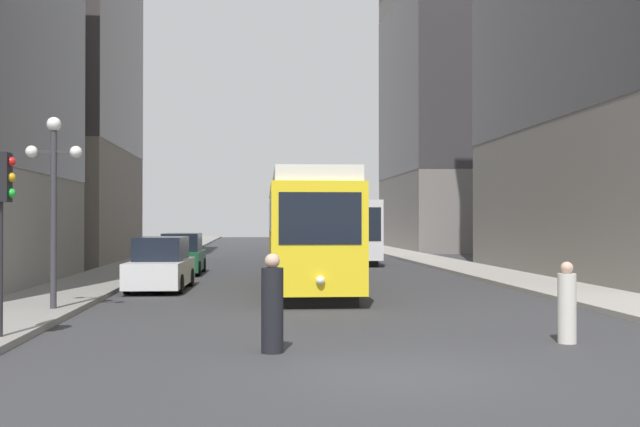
{
  "coord_description": "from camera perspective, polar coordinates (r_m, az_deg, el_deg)",
  "views": [
    {
      "loc": [
        -2.24,
        -11.69,
        2.38
      ],
      "look_at": [
        -0.1,
        12.58,
        2.61
      ],
      "focal_mm": 43.06,
      "sensor_mm": 36.0,
      "label": 1
    }
  ],
  "objects": [
    {
      "name": "parked_car_left_near",
      "position": [
        34.87,
        -10.22,
        -3.06
      ],
      "size": [
        1.94,
        4.55,
        1.82
      ],
      "rotation": [
        0.0,
        0.0,
        -0.01
      ],
      "color": "black",
      "rests_on": "ground"
    },
    {
      "name": "ground_plane",
      "position": [
        12.14,
        5.82,
        -11.83
      ],
      "size": [
        200.0,
        200.0,
        0.0
      ],
      "primitive_type": "plane",
      "color": "#303033"
    },
    {
      "name": "transit_bus",
      "position": [
        44.91,
        1.94,
        -1.09
      ],
      "size": [
        2.83,
        12.56,
        3.45
      ],
      "rotation": [
        0.0,
        0.0,
        -0.02
      ],
      "color": "black",
      "rests_on": "ground"
    },
    {
      "name": "lamp_post_left_near",
      "position": [
        20.65,
        -19.18,
        2.3
      ],
      "size": [
        1.41,
        0.36,
        4.87
      ],
      "color": "#333338",
      "rests_on": "sidewalk_left"
    },
    {
      "name": "traffic_light_near_left",
      "position": [
        15.97,
        -22.62,
        1.27
      ],
      "size": [
        0.47,
        0.36,
        3.54
      ],
      "color": "#232328",
      "rests_on": "sidewalk_left"
    },
    {
      "name": "sidewalk_right",
      "position": [
        52.77,
        6.3,
        -3.04
      ],
      "size": [
        2.91,
        120.0,
        0.15
      ],
      "primitive_type": "cube",
      "color": "gray",
      "rests_on": "ground"
    },
    {
      "name": "building_right_midblock",
      "position": [
        65.8,
        11.16,
        8.64
      ],
      "size": [
        13.26,
        17.82,
        24.99
      ],
      "color": "slate",
      "rests_on": "ground"
    },
    {
      "name": "parked_car_left_mid",
      "position": [
        27.0,
        -11.74,
        -3.79
      ],
      "size": [
        2.01,
        4.97,
        1.82
      ],
      "rotation": [
        0.0,
        0.0,
        -0.03
      ],
      "color": "black",
      "rests_on": "ground"
    },
    {
      "name": "streetcar",
      "position": [
        27.12,
        -0.99,
        -1.13
      ],
      "size": [
        2.86,
        13.77,
        3.89
      ],
      "rotation": [
        0.0,
        0.0,
        -0.02
      ],
      "color": "black",
      "rests_on": "ground"
    },
    {
      "name": "pedestrian_crossing_near",
      "position": [
        15.71,
        17.88,
        -6.51
      ],
      "size": [
        0.35,
        0.35,
        1.58
      ],
      "rotation": [
        0.0,
        0.0,
        4.57
      ],
      "color": "beige",
      "rests_on": "ground"
    },
    {
      "name": "pedestrian_crossing_far",
      "position": [
        13.91,
        -3.57,
        -6.91
      ],
      "size": [
        0.4,
        0.4,
        1.79
      ],
      "rotation": [
        0.0,
        0.0,
        6.15
      ],
      "color": "black",
      "rests_on": "ground"
    },
    {
      "name": "sidewalk_left",
      "position": [
        52.08,
        -11.56,
        -3.07
      ],
      "size": [
        2.91,
        120.0,
        0.15
      ],
      "primitive_type": "cube",
      "color": "gray",
      "rests_on": "ground"
    }
  ]
}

